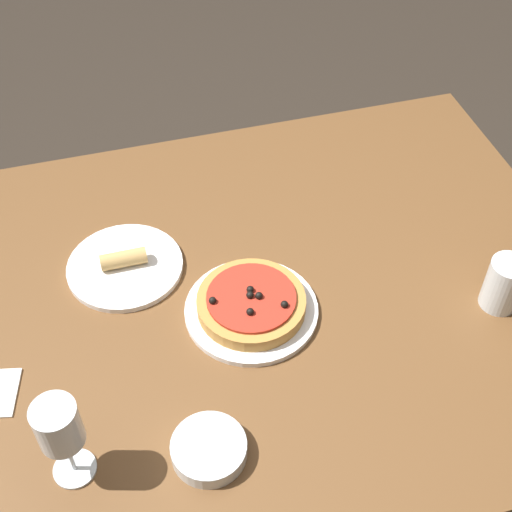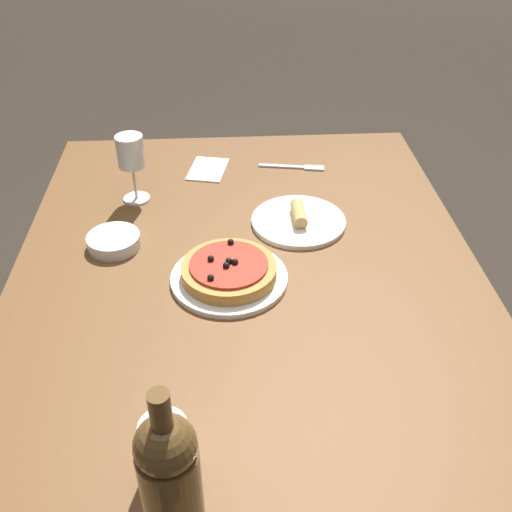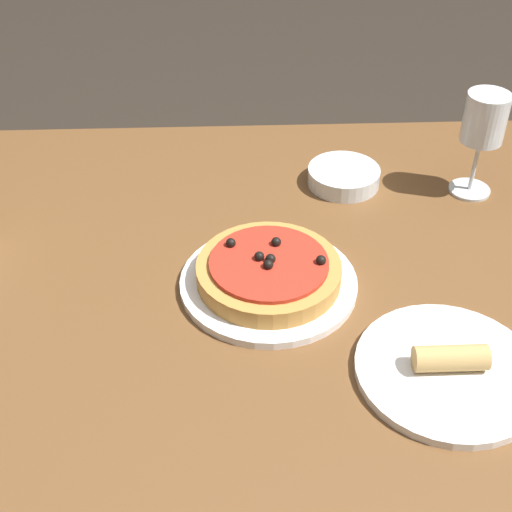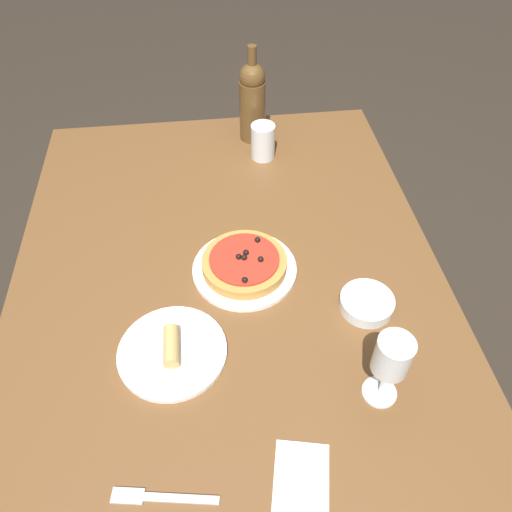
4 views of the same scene
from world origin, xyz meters
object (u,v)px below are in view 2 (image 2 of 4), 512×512
at_px(pizza, 229,270).
at_px(wine_bottle, 171,483).
at_px(water_cup, 166,449).
at_px(side_bowl, 114,241).
at_px(dinner_plate, 229,278).
at_px(dining_table, 248,304).
at_px(side_plate, 298,220).
at_px(wine_glass, 131,154).
at_px(fork, 296,167).

height_order(pizza, wine_bottle, wine_bottle).
bearing_deg(water_cup, side_bowl, -165.25).
relative_size(dinner_plate, pizza, 1.23).
bearing_deg(dining_table, side_plate, 146.12).
relative_size(wine_glass, side_plate, 0.77).
bearing_deg(wine_glass, wine_bottle, 9.08).
bearing_deg(wine_glass, dinner_plate, 33.26).
bearing_deg(side_plate, water_cup, -22.57).
distance_m(wine_glass, wine_bottle, 0.91).
height_order(dining_table, wine_glass, wine_glass).
bearing_deg(wine_bottle, dinner_plate, 171.47).
distance_m(dinner_plate, side_plate, 0.27).
bearing_deg(pizza, wine_glass, -146.75).
height_order(dinner_plate, water_cup, water_cup).
bearing_deg(wine_bottle, dining_table, 167.77).
relative_size(fork, side_plate, 0.81).
height_order(dining_table, water_cup, water_cup).
bearing_deg(water_cup, fork, 162.26).
xyz_separation_m(water_cup, side_bowl, (-0.59, -0.16, -0.04)).
relative_size(dining_table, wine_bottle, 4.72).
xyz_separation_m(dining_table, side_plate, (-0.20, 0.13, 0.09)).
xyz_separation_m(dining_table, wine_bottle, (0.57, -0.12, 0.21)).
relative_size(dining_table, wine_glass, 7.87).
bearing_deg(wine_glass, pizza, 33.25).
distance_m(dining_table, fork, 0.51).
relative_size(water_cup, side_bowl, 0.88).
bearing_deg(dinner_plate, side_bowl, -118.50).
bearing_deg(wine_glass, dining_table, 38.60).
bearing_deg(dining_table, fork, 161.61).
relative_size(water_cup, fork, 0.58).
distance_m(dining_table, dinner_plate, 0.09).
height_order(pizza, wine_glass, wine_glass).
height_order(wine_glass, wine_bottle, wine_bottle).
bearing_deg(pizza, dinner_plate, 75.31).
relative_size(dining_table, pizza, 6.87).
bearing_deg(side_plate, fork, 174.55).
relative_size(dining_table, water_cup, 12.98).
height_order(dinner_plate, side_bowl, side_bowl).
xyz_separation_m(water_cup, side_plate, (-0.66, 0.27, -0.04)).
bearing_deg(wine_bottle, side_plate, 161.54).
bearing_deg(fork, side_plate, -85.76).
height_order(wine_bottle, side_bowl, wine_bottle).
height_order(fork, side_plate, side_plate).
bearing_deg(fork, wine_bottle, -95.40).
bearing_deg(dining_table, wine_glass, -141.40).
xyz_separation_m(dining_table, fork, (-0.48, 0.16, 0.08)).
bearing_deg(wine_glass, fork, 108.60).
distance_m(pizza, side_plate, 0.27).
bearing_deg(water_cup, wine_bottle, 10.27).
bearing_deg(side_bowl, wine_glass, 171.68).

